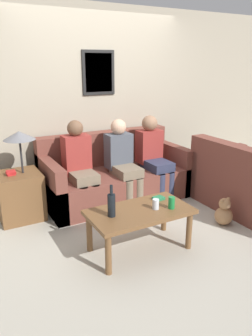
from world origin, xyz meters
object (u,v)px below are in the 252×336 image
(person_middle, at_px, (123,159))
(teddy_bear, at_px, (224,213))
(person_left, at_px, (80,163))
(person_right, at_px, (153,153))
(wine_bottle, at_px, (111,205))
(couch_main, at_px, (114,177))
(coffee_table, at_px, (140,216))
(drinking_glass, at_px, (156,204))

(person_middle, distance_m, teddy_bear, 1.45)
(person_left, bearing_deg, person_middle, -4.58)
(person_middle, relative_size, teddy_bear, 3.39)
(person_middle, distance_m, person_right, 0.50)
(wine_bottle, xyz_separation_m, teddy_bear, (1.46, -0.02, -0.42))
(person_right, relative_size, teddy_bear, 3.41)
(person_left, distance_m, teddy_bear, 1.86)
(couch_main, xyz_separation_m, coffee_table, (-0.39, -1.36, 0.08))
(person_left, bearing_deg, drinking_glass, -75.91)
(coffee_table, height_order, person_left, person_left)
(drinking_glass, relative_size, person_right, 0.09)
(couch_main, bearing_deg, coffee_table, -106.19)
(coffee_table, distance_m, drinking_glass, 0.20)
(coffee_table, height_order, person_middle, person_middle)
(teddy_bear, bearing_deg, couch_main, 119.28)
(drinking_glass, height_order, person_middle, person_middle)
(drinking_glass, bearing_deg, person_middle, 77.38)
(person_middle, bearing_deg, teddy_bear, -57.71)
(drinking_glass, height_order, person_left, person_left)
(drinking_glass, height_order, teddy_bear, drinking_glass)
(coffee_table, xyz_separation_m, person_right, (0.93, 1.18, 0.24))
(couch_main, relative_size, person_left, 1.72)
(couch_main, distance_m, coffee_table, 1.42)
(person_right, xyz_separation_m, teddy_bear, (0.23, -1.18, -0.48))
(teddy_bear, bearing_deg, wine_bottle, 179.32)
(person_middle, bearing_deg, person_left, 175.42)
(couch_main, relative_size, drinking_glass, 19.11)
(person_left, bearing_deg, coffee_table, -82.23)
(drinking_glass, xyz_separation_m, person_left, (-0.32, 1.26, 0.13))
(wine_bottle, relative_size, person_right, 0.28)
(wine_bottle, relative_size, drinking_glass, 3.04)
(drinking_glass, xyz_separation_m, person_middle, (0.27, 1.21, 0.12))
(person_right, height_order, teddy_bear, person_right)
(coffee_table, height_order, teddy_bear, coffee_table)
(drinking_glass, relative_size, teddy_bear, 0.31)
(couch_main, bearing_deg, person_right, -18.60)
(coffee_table, relative_size, wine_bottle, 3.28)
(wine_bottle, relative_size, teddy_bear, 0.95)
(couch_main, bearing_deg, person_left, -164.81)
(couch_main, xyz_separation_m, person_right, (0.53, -0.18, 0.32))
(wine_bottle, distance_m, person_middle, 1.36)
(drinking_glass, distance_m, person_left, 1.31)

